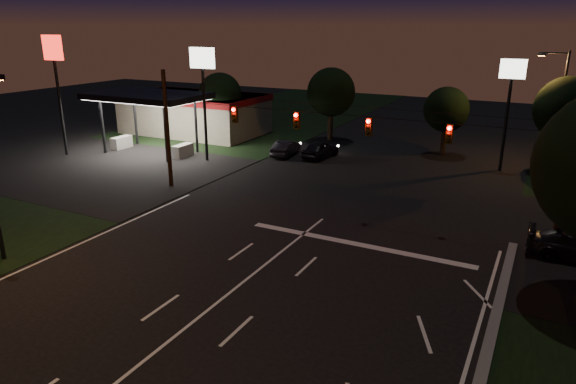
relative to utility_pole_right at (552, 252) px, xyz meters
The scene contains 17 objects.
ground 19.21m from the utility_pole_right, 128.66° to the right, with size 140.00×140.00×0.00m, color black.
cross_street_left 32.02m from the utility_pole_right, behind, with size 20.00×16.00×0.02m, color black.
stop_bar 9.66m from the utility_pole_right, 158.75° to the right, with size 12.00×0.50×0.01m, color silver.
utility_pole_right is the anchor object (origin of this frame).
utility_pole_left 24.00m from the utility_pole_right, behind, with size 0.28×0.28×8.00m, color black.
signal_span 13.20m from the utility_pole_right, behind, with size 24.00×0.40×1.56m.
gas_station 37.27m from the utility_pole_right, 155.56° to the left, with size 14.20×16.10×5.25m.
pole_sign_left_near 27.82m from the utility_pole_right, 164.93° to the left, with size 2.20×0.30×9.10m.
pole_sign_left_far 38.87m from the utility_pole_right, behind, with size 2.00×0.30×10.00m.
pole_sign_right 16.73m from the utility_pole_right, 104.93° to the left, with size 1.80×0.30×8.40m.
street_light_right_far 17.81m from the utility_pole_right, 92.57° to the left, with size 2.20×0.35×9.00m.
tree_far_a 33.84m from the utility_pole_right, 153.24° to the left, with size 4.20×4.20×6.42m.
tree_far_b 28.04m from the utility_pole_right, 136.25° to the left, with size 4.60×4.60×6.98m.
tree_far_c 20.58m from the utility_pole_right, 116.39° to the left, with size 3.80×3.80×5.86m.
tree_far_d 16.84m from the utility_pole_right, 89.92° to the left, with size 4.80×4.80×7.30m.
car_oncoming_a 21.86m from the utility_pole_right, 145.71° to the left, with size 1.68×4.17×1.42m, color black.
car_oncoming_b 24.00m from the utility_pole_right, 151.07° to the left, with size 1.39×3.99×1.31m, color black.
Camera 1 is at (11.03, -11.71, 10.76)m, focal length 32.00 mm.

